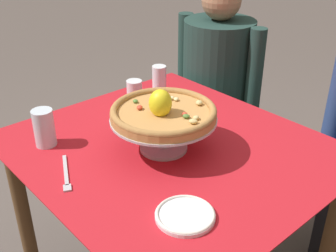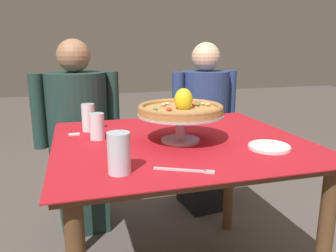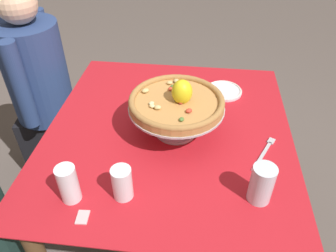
% 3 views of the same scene
% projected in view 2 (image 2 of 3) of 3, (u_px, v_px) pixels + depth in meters
% --- Properties ---
extents(dining_table, '(1.08, 0.98, 0.74)m').
position_uv_depth(dining_table, '(179.00, 164.00, 1.48)').
color(dining_table, brown).
rests_on(dining_table, ground).
extents(pizza_stand, '(0.37, 0.37, 0.12)m').
position_uv_depth(pizza_stand, '(180.00, 121.00, 1.40)').
color(pizza_stand, '#B7B7C1').
rests_on(pizza_stand, dining_table).
extents(pizza, '(0.36, 0.36, 0.11)m').
position_uv_depth(pizza, '(181.00, 108.00, 1.39)').
color(pizza, '#BC8447').
rests_on(pizza, pizza_stand).
extents(water_glass_back_left, '(0.06, 0.06, 0.13)m').
position_uv_depth(water_glass_back_left, '(88.00, 119.00, 1.59)').
color(water_glass_back_left, white).
rests_on(water_glass_back_left, dining_table).
extents(water_glass_front_left, '(0.07, 0.07, 0.14)m').
position_uv_depth(water_glass_front_left, '(119.00, 155.00, 1.05)').
color(water_glass_front_left, silver).
rests_on(water_glass_front_left, dining_table).
extents(water_glass_side_left, '(0.07, 0.07, 0.12)m').
position_uv_depth(water_glass_side_left, '(97.00, 128.00, 1.45)').
color(water_glass_side_left, white).
rests_on(water_glass_side_left, dining_table).
extents(side_plate, '(0.17, 0.17, 0.02)m').
position_uv_depth(side_plate, '(269.00, 147.00, 1.32)').
color(side_plate, white).
rests_on(side_plate, dining_table).
extents(dinner_fork, '(0.19, 0.11, 0.01)m').
position_uv_depth(dinner_fork, '(188.00, 170.00, 1.08)').
color(dinner_fork, '#B7B7C1').
rests_on(dinner_fork, dining_table).
extents(sugar_packet, '(0.05, 0.04, 0.00)m').
position_uv_depth(sugar_packet, '(74.00, 134.00, 1.53)').
color(sugar_packet, beige).
rests_on(sugar_packet, dining_table).
extents(diner_left, '(0.52, 0.40, 1.19)m').
position_uv_depth(diner_left, '(79.00, 139.00, 2.05)').
color(diner_left, '#1E3833').
rests_on(diner_left, ground).
extents(diner_right, '(0.48, 0.36, 1.18)m').
position_uv_depth(diner_right, '(204.00, 132.00, 2.32)').
color(diner_right, black).
rests_on(diner_right, ground).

